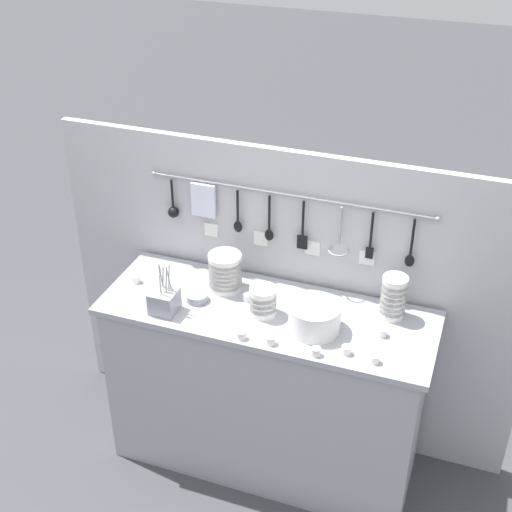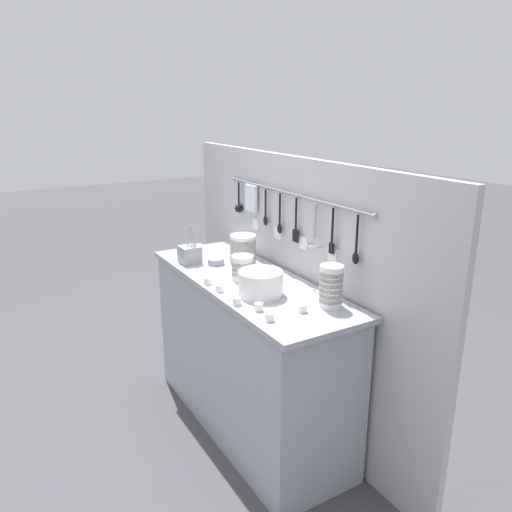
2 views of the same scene
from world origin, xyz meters
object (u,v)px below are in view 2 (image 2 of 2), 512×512
Objects in this scene: bowl_stack_wide_centre at (331,286)px; cup_front_right at (199,247)px; bowl_stack_back_corner at (243,250)px; cup_edge_far at (208,281)px; cup_back_right at (193,254)px; cup_by_caddy at (245,269)px; plate_stack at (261,283)px; cup_edge_near at (259,307)px; cutlery_caddy at (190,254)px; bowl_stack_tall_left at (242,268)px; cup_mid_row at (237,301)px; cup_centre at (220,288)px; cup_front_left at (270,317)px; steel_mixing_bowl at (216,261)px; cup_back_left at (303,308)px.

bowl_stack_wide_centre is 1.24m from cup_front_right.
bowl_stack_back_corner is 0.41m from cup_edge_far.
cup_back_right is 1.00× the size of cup_by_caddy.
plate_stack is 5.55× the size of cup_edge_near.
cup_edge_far is (-0.58, -0.39, -0.09)m from bowl_stack_wide_centre.
cutlery_caddy reaches higher than bowl_stack_wide_centre.
bowl_stack_tall_left is 0.37m from cup_mid_row.
bowl_stack_wide_centre reaches higher than cup_front_right.
cup_centre is 1.00× the size of cup_front_left.
cup_back_right is 0.46m from cup_by_caddy.
plate_stack is 5.55× the size of cup_by_caddy.
bowl_stack_wide_centre reaches higher than cup_by_caddy.
bowl_stack_tall_left is at bearing -35.94° from cup_by_caddy.
cup_edge_near is at bearing -1.00° from cutlery_caddy.
bowl_stack_wide_centre is at bearing 18.03° from bowl_stack_tall_left.
bowl_stack_wide_centre reaches higher than plate_stack.
bowl_stack_wide_centre is 0.85× the size of cutlery_caddy.
steel_mixing_bowl is at bearing -160.03° from cup_by_caddy.
bowl_stack_back_corner is at bearing 54.83° from cutlery_caddy.
cup_front_right is 1.01m from cup_mid_row.
cutlery_caddy is at bearing -162.65° from bowl_stack_tall_left.
bowl_stack_back_corner is 0.85m from cup_front_left.
bowl_stack_wide_centre is 5.04× the size of cup_edge_near.
bowl_stack_wide_centre is 0.71m from cup_edge_far.
bowl_stack_tall_left is 0.58m from cup_front_left.
cutlery_caddy is 5.89× the size of cup_back_left.
cutlery_caddy reaches higher than cup_edge_near.
cup_back_left is (1.21, -0.01, 0.00)m from cup_front_right.
cutlery_caddy is (-0.68, -0.10, -0.01)m from plate_stack.
cup_front_right is at bearing 144.46° from cutlery_caddy.
plate_stack is at bearing -4.24° from cup_front_right.
cup_by_caddy and cup_back_left have the same top height.
cup_mid_row is at bearing -71.52° from plate_stack.
bowl_stack_tall_left is 0.45m from cutlery_caddy.
cup_centre is 1.00× the size of cup_back_right.
cup_back_right and cup_back_left have the same top height.
cup_front_left is (0.79, -0.30, -0.07)m from bowl_stack_back_corner.
cup_edge_near is at bearing -10.75° from steel_mixing_bowl.
cup_back_left is (0.65, -0.05, 0.00)m from cup_by_caddy.
plate_stack is at bearing 2.41° from cup_back_right.
cutlery_caddy is 0.54m from cup_centre.
bowl_stack_back_corner reaches higher than cup_back_left.
cup_front_right and cup_front_left have the same top height.
plate_stack is 0.22m from cup_centre.
cutlery_caddy is 0.39m from cup_by_caddy.
bowl_stack_back_corner is 4.45× the size of cup_back_right.
cup_by_caddy is at bearing 19.97° from steel_mixing_bowl.
bowl_stack_wide_centre is 5.04× the size of cup_front_right.
cup_edge_far is 0.53m from cup_back_right.
cup_centre is at bearing -176.08° from cup_front_left.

